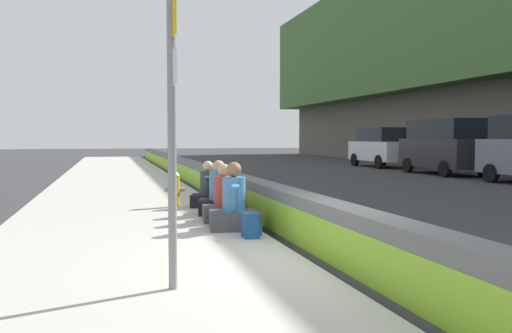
{
  "coord_description": "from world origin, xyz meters",
  "views": [
    {
      "loc": [
        -6.68,
        2.93,
        1.73
      ],
      "look_at": [
        6.78,
        -0.64,
        1.0
      ],
      "focal_mm": 38.89,
      "sensor_mm": 36.0,
      "label": 1
    }
  ],
  "objects_px": {
    "seated_person_foreground": "(234,208)",
    "backpack": "(251,225)",
    "fire_hydrant": "(174,187)",
    "seated_person_rear": "(219,197)",
    "seated_person_middle": "(224,203)",
    "parked_car_midline": "(381,147)",
    "parked_car_fourth": "(444,145)",
    "route_sign_post": "(172,89)",
    "seated_person_far": "(208,192)"
  },
  "relations": [
    {
      "from": "fire_hydrant",
      "to": "seated_person_rear",
      "type": "distance_m",
      "value": 1.63
    },
    {
      "from": "fire_hydrant",
      "to": "parked_car_fourth",
      "type": "height_order",
      "value": "parked_car_fourth"
    },
    {
      "from": "backpack",
      "to": "parked_car_midline",
      "type": "bearing_deg",
      "value": -32.29
    },
    {
      "from": "seated_person_middle",
      "to": "parked_car_fourth",
      "type": "bearing_deg",
      "value": -46.37
    },
    {
      "from": "fire_hydrant",
      "to": "seated_person_far",
      "type": "xyz_separation_m",
      "value": [
        -0.16,
        -0.75,
        -0.12
      ]
    },
    {
      "from": "fire_hydrant",
      "to": "seated_person_foreground",
      "type": "bearing_deg",
      "value": -169.06
    },
    {
      "from": "seated_person_foreground",
      "to": "seated_person_rear",
      "type": "bearing_deg",
      "value": -2.98
    },
    {
      "from": "seated_person_rear",
      "to": "seated_person_far",
      "type": "xyz_separation_m",
      "value": [
        1.28,
        -0.0,
        -0.02
      ]
    },
    {
      "from": "seated_person_middle",
      "to": "parked_car_fourth",
      "type": "xyz_separation_m",
      "value": [
        12.33,
        -12.93,
        0.87
      ]
    },
    {
      "from": "seated_person_middle",
      "to": "seated_person_far",
      "type": "xyz_separation_m",
      "value": [
        2.25,
        -0.09,
        -0.01
      ]
    },
    {
      "from": "seated_person_far",
      "to": "parked_car_midline",
      "type": "distance_m",
      "value": 21.17
    },
    {
      "from": "seated_person_middle",
      "to": "parked_car_midline",
      "type": "height_order",
      "value": "parked_car_midline"
    },
    {
      "from": "fire_hydrant",
      "to": "backpack",
      "type": "distance_m",
      "value": 4.28
    },
    {
      "from": "seated_person_middle",
      "to": "parked_car_midline",
      "type": "bearing_deg",
      "value": -34.83
    },
    {
      "from": "seated_person_foreground",
      "to": "seated_person_rear",
      "type": "distance_m",
      "value": 1.91
    },
    {
      "from": "seated_person_far",
      "to": "seated_person_middle",
      "type": "bearing_deg",
      "value": 177.79
    },
    {
      "from": "route_sign_post",
      "to": "seated_person_rear",
      "type": "distance_m",
      "value": 5.92
    },
    {
      "from": "route_sign_post",
      "to": "backpack",
      "type": "bearing_deg",
      "value": -29.57
    },
    {
      "from": "fire_hydrant",
      "to": "seated_person_middle",
      "type": "xyz_separation_m",
      "value": [
        -2.41,
        -0.66,
        -0.11
      ]
    },
    {
      "from": "fire_hydrant",
      "to": "seated_person_rear",
      "type": "height_order",
      "value": "seated_person_rear"
    },
    {
      "from": "parked_car_fourth",
      "to": "parked_car_midline",
      "type": "distance_m",
      "value": 6.57
    },
    {
      "from": "route_sign_post",
      "to": "seated_person_middle",
      "type": "bearing_deg",
      "value": -17.95
    },
    {
      "from": "seated_person_rear",
      "to": "parked_car_midline",
      "type": "bearing_deg",
      "value": -36.07
    },
    {
      "from": "fire_hydrant",
      "to": "seated_person_rear",
      "type": "xyz_separation_m",
      "value": [
        -1.44,
        -0.75,
        -0.1
      ]
    },
    {
      "from": "seated_person_foreground",
      "to": "parked_car_midline",
      "type": "distance_m",
      "value": 23.82
    },
    {
      "from": "seated_person_middle",
      "to": "seated_person_rear",
      "type": "distance_m",
      "value": 0.97
    },
    {
      "from": "seated_person_middle",
      "to": "seated_person_far",
      "type": "height_order",
      "value": "seated_person_middle"
    },
    {
      "from": "route_sign_post",
      "to": "seated_person_far",
      "type": "relative_size",
      "value": 3.42
    },
    {
      "from": "seated_person_far",
      "to": "seated_person_foreground",
      "type": "bearing_deg",
      "value": 178.19
    },
    {
      "from": "seated_person_middle",
      "to": "seated_person_far",
      "type": "bearing_deg",
      "value": -2.21
    },
    {
      "from": "parked_car_midline",
      "to": "parked_car_fourth",
      "type": "bearing_deg",
      "value": 178.14
    },
    {
      "from": "fire_hydrant",
      "to": "parked_car_fourth",
      "type": "distance_m",
      "value": 16.85
    },
    {
      "from": "seated_person_foreground",
      "to": "backpack",
      "type": "xyz_separation_m",
      "value": [
        -0.86,
        -0.08,
        -0.17
      ]
    },
    {
      "from": "fire_hydrant",
      "to": "parked_car_midline",
      "type": "distance_m",
      "value": 21.52
    },
    {
      "from": "seated_person_far",
      "to": "parked_car_fourth",
      "type": "relative_size",
      "value": 0.2
    },
    {
      "from": "parked_car_fourth",
      "to": "parked_car_midline",
      "type": "relative_size",
      "value": 1.07
    },
    {
      "from": "route_sign_post",
      "to": "fire_hydrant",
      "type": "bearing_deg",
      "value": -6.53
    },
    {
      "from": "parked_car_fourth",
      "to": "parked_car_midline",
      "type": "height_order",
      "value": "parked_car_fourth"
    },
    {
      "from": "route_sign_post",
      "to": "seated_person_rear",
      "type": "bearing_deg",
      "value": -15.76
    },
    {
      "from": "parked_car_fourth",
      "to": "parked_car_midline",
      "type": "bearing_deg",
      "value": -1.86
    },
    {
      "from": "route_sign_post",
      "to": "parked_car_fourth",
      "type": "bearing_deg",
      "value": -40.56
    },
    {
      "from": "seated_person_rear",
      "to": "parked_car_fourth",
      "type": "bearing_deg",
      "value": -48.51
    },
    {
      "from": "seated_person_foreground",
      "to": "seated_person_middle",
      "type": "distance_m",
      "value": 0.95
    },
    {
      "from": "backpack",
      "to": "seated_person_foreground",
      "type": "bearing_deg",
      "value": 5.3
    },
    {
      "from": "fire_hydrant",
      "to": "seated_person_foreground",
      "type": "distance_m",
      "value": 3.41
    },
    {
      "from": "seated_person_middle",
      "to": "backpack",
      "type": "relative_size",
      "value": 2.73
    },
    {
      "from": "seated_person_far",
      "to": "backpack",
      "type": "bearing_deg",
      "value": 179.71
    },
    {
      "from": "parked_car_midline",
      "to": "fire_hydrant",
      "type": "bearing_deg",
      "value": 140.06
    },
    {
      "from": "seated_person_middle",
      "to": "parked_car_fourth",
      "type": "relative_size",
      "value": 0.21
    },
    {
      "from": "route_sign_post",
      "to": "seated_person_middle",
      "type": "height_order",
      "value": "route_sign_post"
    }
  ]
}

